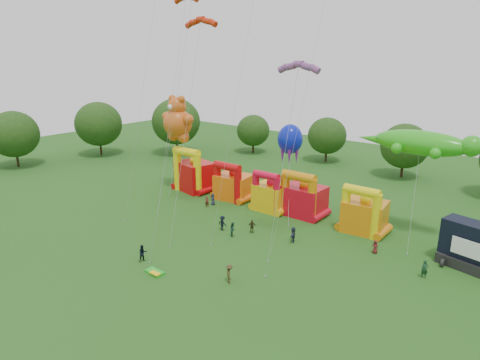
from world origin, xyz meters
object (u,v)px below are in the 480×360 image
Objects in this scene: spectator_4 at (252,226)px; gecko_kite at (417,172)px; spectator_0 at (213,199)px; bouncy_castle_2 at (270,195)px; bouncy_castle_0 at (193,174)px; teddy_bear_kite at (176,135)px; octopus_kite at (289,181)px.

gecko_kite is at bearing 178.96° from spectator_4.
spectator_0 is (-26.25, -6.18, -7.36)m from gecko_kite.
spectator_0 is at bearing -166.74° from gecko_kite.
bouncy_castle_2 is 19.58m from gecko_kite.
bouncy_castle_0 is 6.77m from teddy_bear_kite.
octopus_kite reaches higher than spectator_4.
spectator_0 is at bearing -157.01° from bouncy_castle_2.
gecko_kite is (33.37, 2.91, 5.51)m from bouncy_castle_0.
teddy_bear_kite reaches higher than bouncy_castle_2.
spectator_4 is (10.60, -4.55, -0.01)m from spectator_0.
octopus_kite is at bearing -174.15° from gecko_kite.
teddy_bear_kite is 8.87× the size of spectator_4.
teddy_bear_kite is at bearing -137.27° from bouncy_castle_0.
spectator_4 is (17.73, -7.82, -1.86)m from bouncy_castle_0.
spectator_4 is at bearing -10.03° from spectator_0.
teddy_bear_kite is 1.29× the size of octopus_kite.
bouncy_castle_0 reaches higher than spectator_0.
bouncy_castle_0 is at bearing -175.02° from gecko_kite.
bouncy_castle_2 is (14.95, 0.05, -0.47)m from bouncy_castle_0.
octopus_kite is at bearing 4.17° from bouncy_castle_0.
bouncy_castle_2 is at bearing 5.80° from teddy_bear_kite.
bouncy_castle_2 is at bearing -171.16° from gecko_kite.
octopus_kite is at bearing 37.35° from spectator_0.
spectator_4 is at bearing -86.80° from octopus_kite.
teddy_bear_kite is 22.04m from spectator_4.
teddy_bear_kite is 19.77m from octopus_kite.
gecko_kite is (35.16, 4.56, -0.81)m from teddy_bear_kite.
spectator_4 is at bearing -145.55° from gecko_kite.
teddy_bear_kite is 35.47m from gecko_kite.
bouncy_castle_0 reaches higher than spectator_4.
spectator_0 is at bearing -155.84° from octopus_kite.
bouncy_castle_0 is 4.20× the size of spectator_4.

